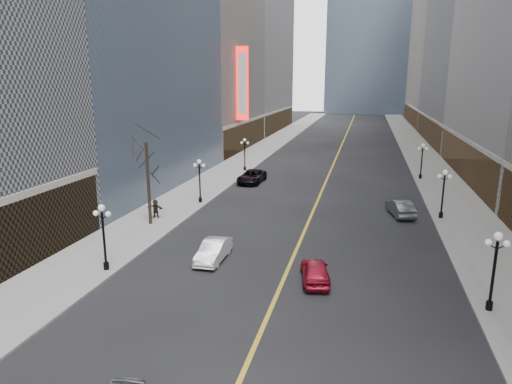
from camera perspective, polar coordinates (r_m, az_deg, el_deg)
The scene contains 19 objects.
sidewalk_east at distance 67.15m, azimuth 21.36°, elevation 2.14°, with size 6.00×230.00×0.15m, color gray.
sidewalk_west at distance 69.07m, azimuth -2.31°, elevation 3.38°, with size 6.00×230.00×0.15m, color gray.
lane_line at distance 76.50m, azimuth 9.95°, elevation 4.14°, with size 0.25×200.00×0.02m, color gold.
bldg_east_c at distance 105.08m, azimuth 29.02°, elevation 18.50°, with size 26.60×40.60×48.80m.
bldg_east_d at distance 147.71m, azimuth 24.88°, elevation 19.80°, with size 26.60×46.60×62.80m.
bldg_west_c at distance 90.19m, azimuth -9.76°, elevation 21.64°, with size 26.60×30.60×50.80m.
streetlamp_east_1 at distance 28.00m, azimuth 27.69°, elevation -7.89°, with size 1.26×0.44×4.52m.
streetlamp_east_2 at distance 44.94m, azimuth 22.39°, elevation 0.39°, with size 1.26×0.44×4.52m.
streetlamp_east_3 at distance 62.48m, azimuth 20.04°, elevation 4.09°, with size 1.26×0.44×4.52m.
streetlamp_west_1 at distance 31.69m, azimuth -18.55°, elevation -4.58°, with size 1.26×0.44×4.52m.
streetlamp_west_2 at distance 47.33m, azimuth -7.06°, elevation 1.96°, with size 1.26×0.44×4.52m.
streetlamp_west_3 at distance 64.22m, azimuth -1.42°, elevation 5.15°, with size 1.26×0.44×4.52m.
theatre_marquee at distance 78.09m, azimuth -1.70°, elevation 13.37°, with size 2.00×0.55×12.00m.
tree_west_far at distance 40.22m, azimuth -13.49°, elevation 4.44°, with size 3.60×3.60×7.92m.
car_nb_mid at distance 32.78m, azimuth -5.34°, elevation -7.31°, with size 1.55×4.43×1.46m, color white.
car_nb_far at distance 57.14m, azimuth -0.53°, elevation 1.95°, with size 2.68×5.81×1.61m, color black.
car_sb_mid at distance 29.62m, azimuth 7.42°, elevation -9.75°, with size 1.71×4.24×1.44m, color maroon.
car_sb_far at distance 45.33m, azimuth 17.59°, elevation -1.88°, with size 1.64×4.70×1.55m, color #535A5C.
ped_west_far at distance 43.04m, azimuth -12.46°, elevation -2.03°, with size 1.61×0.46×1.74m, color black.
Camera 1 is at (4.67, 4.67, 12.46)m, focal length 32.00 mm.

